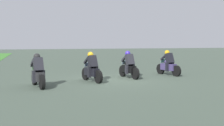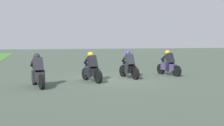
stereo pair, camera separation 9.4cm
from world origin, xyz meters
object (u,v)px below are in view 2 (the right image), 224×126
Objects in this scene: rider_lane_a at (169,65)px; rider_lane_c at (92,69)px; rider_lane_b at (129,67)px; rider_lane_d at (38,73)px.

rider_lane_a is 1.00× the size of rider_lane_c.
rider_lane_a and rider_lane_b have the same top height.
rider_lane_a is at bearing -89.11° from rider_lane_b.
rider_lane_b and rider_lane_c have the same top height.
rider_lane_d is (-1.90, 4.94, 0.00)m from rider_lane_b.
rider_lane_b is 1.00× the size of rider_lane_d.
rider_lane_d is (-1.05, 2.66, 0.00)m from rider_lane_c.
rider_lane_c is at bearing 99.54° from rider_lane_b.
rider_lane_b is (-0.57, 2.71, 0.00)m from rider_lane_a.
rider_lane_b is 5.29m from rider_lane_d.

